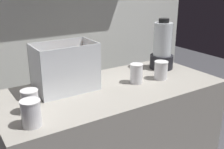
# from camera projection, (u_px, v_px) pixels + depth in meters

# --- Properties ---
(counter) EXTENTS (1.40, 0.64, 0.90)m
(counter) POSITION_uv_depth(u_px,v_px,m) (112.00, 149.00, 1.83)
(counter) COLOR #9E998E
(counter) RESTS_ON ground_plane
(back_wall_unit) EXTENTS (2.60, 0.24, 2.50)m
(back_wall_unit) POSITION_uv_depth(u_px,v_px,m) (61.00, 14.00, 2.17)
(back_wall_unit) COLOR silver
(back_wall_unit) RESTS_ON ground_plane
(carrot_display_bin) EXTENTS (0.36, 0.22, 0.28)m
(carrot_display_bin) POSITION_uv_depth(u_px,v_px,m) (65.00, 75.00, 1.61)
(carrot_display_bin) COLOR white
(carrot_display_bin) RESTS_ON counter
(blender_pitcher) EXTENTS (0.17, 0.17, 0.37)m
(blender_pitcher) POSITION_uv_depth(u_px,v_px,m) (162.00, 48.00, 1.99)
(blender_pitcher) COLOR black
(blender_pitcher) RESTS_ON counter
(juice_cup_carrot_far_left) EXTENTS (0.09, 0.09, 0.12)m
(juice_cup_carrot_far_left) POSITION_uv_depth(u_px,v_px,m) (31.00, 114.00, 1.21)
(juice_cup_carrot_far_left) COLOR white
(juice_cup_carrot_far_left) RESTS_ON counter
(juice_cup_pomegranate_left) EXTENTS (0.09, 0.09, 0.12)m
(juice_cup_pomegranate_left) POSITION_uv_depth(u_px,v_px,m) (30.00, 103.00, 1.34)
(juice_cup_pomegranate_left) COLOR white
(juice_cup_pomegranate_left) RESTS_ON counter
(juice_cup_mango_middle) EXTENTS (0.08, 0.08, 0.12)m
(juice_cup_mango_middle) POSITION_uv_depth(u_px,v_px,m) (136.00, 74.00, 1.73)
(juice_cup_mango_middle) COLOR white
(juice_cup_mango_middle) RESTS_ON counter
(juice_cup_orange_right) EXTENTS (0.09, 0.09, 0.12)m
(juice_cup_orange_right) POSITION_uv_depth(u_px,v_px,m) (161.00, 71.00, 1.80)
(juice_cup_orange_right) COLOR white
(juice_cup_orange_right) RESTS_ON counter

